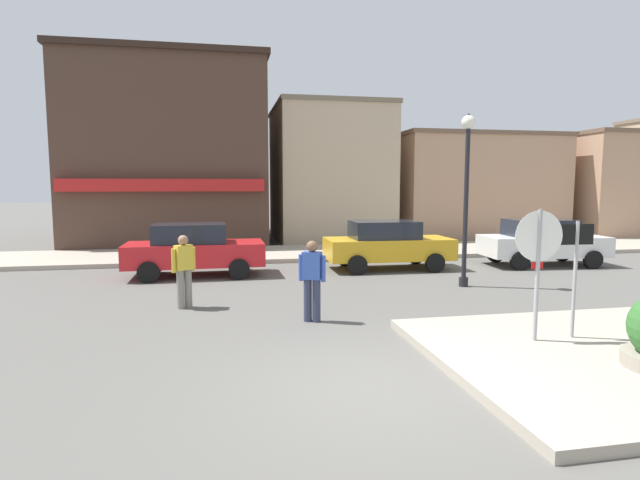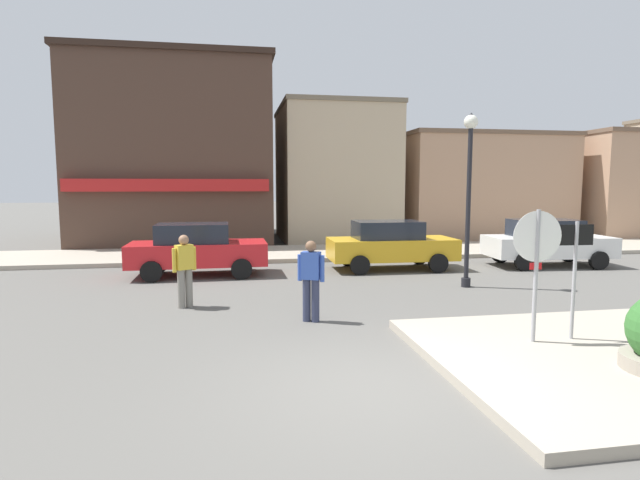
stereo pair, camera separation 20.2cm
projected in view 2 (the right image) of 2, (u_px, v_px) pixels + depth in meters
ground_plane at (375, 389)px, 6.59m from camera, size 160.00×160.00×0.00m
sidewalk_corner at (639, 357)px, 7.62m from camera, size 6.40×4.80×0.15m
kerb_far at (282, 253)px, 19.26m from camera, size 80.00×4.00×0.15m
stop_sign at (536, 258)px, 7.98m from camera, size 0.82×0.08×2.30m
one_way_sign at (575, 268)px, 8.15m from camera, size 0.60×0.07×2.10m
lamp_post at (469, 175)px, 12.93m from camera, size 0.36×0.36×4.54m
parked_car_nearest at (197, 249)px, 14.84m from camera, size 4.02×1.92×1.56m
parked_car_second at (390, 244)px, 15.95m from camera, size 4.03×1.93×1.56m
parked_car_third at (547, 242)px, 16.61m from camera, size 4.13×2.13×1.56m
pedestrian_crossing_near at (311, 278)px, 9.78m from camera, size 0.53×0.36×1.61m
pedestrian_crossing_far at (185, 269)px, 10.94m from camera, size 0.52×0.37×1.61m
building_corner_shop at (181, 157)px, 24.91m from camera, size 8.70×10.47×8.26m
building_storefront_left_near at (334, 174)px, 25.04m from camera, size 5.44×6.34×6.56m
building_storefront_left_mid at (476, 186)px, 26.12m from camera, size 8.48×5.50×5.28m
building_storefront_right_near at (598, 185)px, 27.67m from camera, size 5.26×7.96×5.41m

